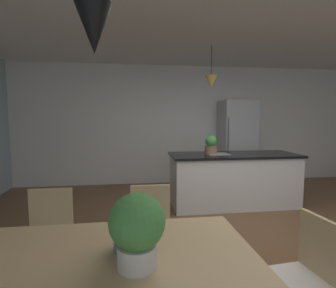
# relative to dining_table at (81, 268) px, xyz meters

# --- Properties ---
(ground_plane) EXTENTS (10.00, 8.40, 0.04)m
(ground_plane) POSITION_rel_dining_table_xyz_m (1.71, 1.30, -0.69)
(ground_plane) COLOR brown
(ceiling_slab) EXTENTS (10.00, 8.40, 0.12)m
(ceiling_slab) POSITION_rel_dining_table_xyz_m (1.71, 1.30, 2.09)
(ceiling_slab) COLOR white
(wall_back_kitchen) EXTENTS (10.00, 0.12, 2.70)m
(wall_back_kitchen) POSITION_rel_dining_table_xyz_m (1.71, 4.56, 0.68)
(wall_back_kitchen) COLOR white
(wall_back_kitchen) RESTS_ON ground_plane
(dining_table) EXTENTS (2.02, 0.99, 0.73)m
(dining_table) POSITION_rel_dining_table_xyz_m (0.00, 0.00, 0.00)
(dining_table) COLOR tan
(dining_table) RESTS_ON ground_plane
(chair_far_right) EXTENTS (0.41, 0.41, 0.87)m
(chair_far_right) POSITION_rel_dining_table_xyz_m (0.46, 0.86, -0.19)
(chair_far_right) COLOR tan
(chair_far_right) RESTS_ON ground_plane
(chair_far_left) EXTENTS (0.40, 0.40, 0.87)m
(chair_far_left) POSITION_rel_dining_table_xyz_m (-0.45, 0.86, -0.19)
(chair_far_left) COLOR tan
(chair_far_left) RESTS_ON ground_plane
(chair_kitchen_end) EXTENTS (0.44, 0.44, 0.87)m
(chair_kitchen_end) POSITION_rel_dining_table_xyz_m (1.38, 0.00, -0.19)
(chair_kitchen_end) COLOR tan
(chair_kitchen_end) RESTS_ON ground_plane
(kitchen_island) EXTENTS (2.18, 0.83, 0.91)m
(kitchen_island) POSITION_rel_dining_table_xyz_m (2.01, 2.78, -0.21)
(kitchen_island) COLOR silver
(kitchen_island) RESTS_ON ground_plane
(refrigerator) EXTENTS (0.75, 0.67, 1.90)m
(refrigerator) POSITION_rel_dining_table_xyz_m (2.64, 4.16, 0.28)
(refrigerator) COLOR #B2B5B7
(refrigerator) RESTS_ON ground_plane
(pendant_over_table) EXTENTS (0.21, 0.21, 0.82)m
(pendant_over_table) POSITION_rel_dining_table_xyz_m (0.09, 0.12, 1.35)
(pendant_over_table) COLOR black
(pendant_over_island_main) EXTENTS (0.20, 0.20, 0.70)m
(pendant_over_island_main) POSITION_rel_dining_table_xyz_m (1.59, 2.78, 1.44)
(pendant_over_island_main) COLOR black
(potted_plant_on_island) EXTENTS (0.21, 0.21, 0.32)m
(potted_plant_on_island) POSITION_rel_dining_table_xyz_m (1.60, 2.78, 0.39)
(potted_plant_on_island) COLOR #8C664C
(potted_plant_on_island) RESTS_ON kitchen_island
(potted_plant_on_table) EXTENTS (0.30, 0.30, 0.40)m
(potted_plant_on_table) POSITION_rel_dining_table_xyz_m (0.32, -0.13, 0.28)
(potted_plant_on_table) COLOR beige
(potted_plant_on_table) RESTS_ON dining_table
(vase_on_dining_table) EXTENTS (0.13, 0.13, 0.20)m
(vase_on_dining_table) POSITION_rel_dining_table_xyz_m (0.24, 0.05, 0.16)
(vase_on_dining_table) COLOR slate
(vase_on_dining_table) RESTS_ON dining_table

